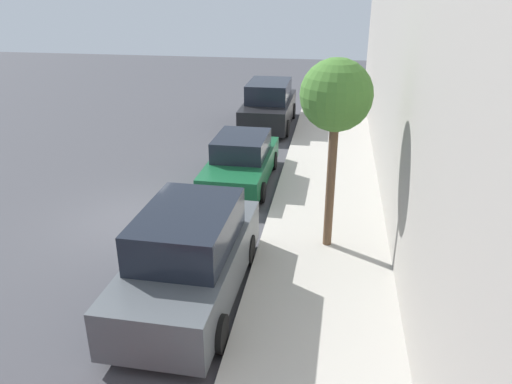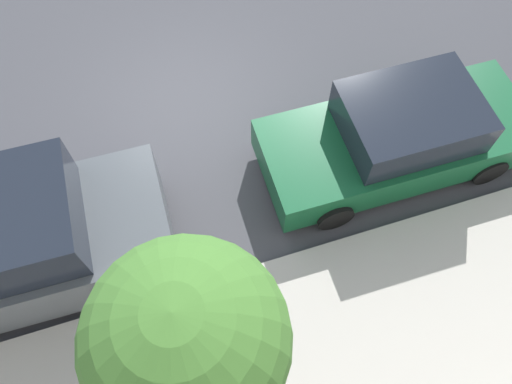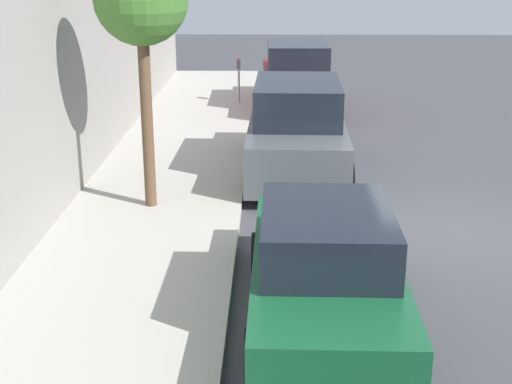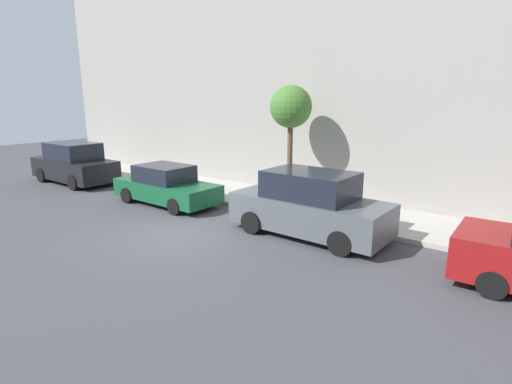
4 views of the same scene
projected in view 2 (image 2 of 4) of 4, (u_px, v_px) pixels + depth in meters
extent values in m
plane|color=#424247|center=(185.00, 104.00, 9.43)|extent=(60.00, 60.00, 0.00)
cube|color=#B2ADA3|center=(269.00, 372.00, 7.11)|extent=(3.12, 32.00, 0.15)
cube|color=#4C5156|center=(6.00, 255.00, 7.27)|extent=(2.07, 4.84, 0.96)
cylinder|color=black|center=(103.00, 186.00, 8.21)|extent=(0.22, 0.70, 0.70)
cylinder|color=black|center=(124.00, 291.00, 7.38)|extent=(0.22, 0.70, 0.70)
cube|color=#14512D|center=(395.00, 142.00, 8.36)|extent=(1.86, 4.52, 0.68)
cube|color=black|center=(411.00, 117.00, 7.79)|extent=(1.61, 2.12, 0.64)
cylinder|color=black|center=(441.00, 94.00, 9.16)|extent=(0.22, 0.61, 0.61)
cylinder|color=black|center=(488.00, 169.00, 8.41)|extent=(0.22, 0.61, 0.61)
cylinder|color=black|center=(298.00, 132.00, 8.77)|extent=(0.22, 0.61, 0.61)
cylinder|color=black|center=(334.00, 215.00, 8.01)|extent=(0.22, 0.61, 0.61)
cylinder|color=brown|center=(210.00, 378.00, 5.49)|extent=(0.20, 0.20, 3.19)
sphere|color=#42752D|center=(187.00, 339.00, 3.69)|extent=(1.58, 1.58, 1.58)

